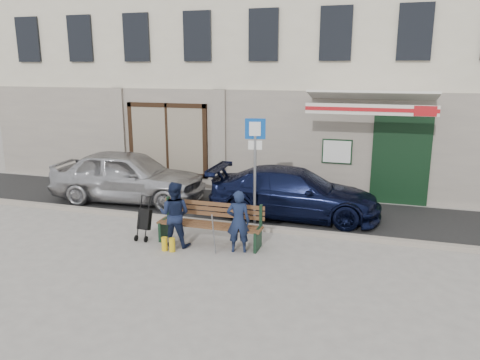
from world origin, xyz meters
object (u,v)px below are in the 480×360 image
at_px(car_navy, 294,193).
at_px(parking_sign, 255,155).
at_px(man, 238,221).
at_px(woman, 175,214).
at_px(car_silver, 128,176).
at_px(bench, 208,224).
at_px(stroller, 144,220).

bearing_deg(car_navy, parking_sign, 138.28).
bearing_deg(man, woman, -11.85).
distance_m(car_silver, woman, 3.98).
bearing_deg(bench, man, -17.52).
relative_size(car_silver, car_navy, 1.01).
bearing_deg(man, car_silver, -47.74).
height_order(car_silver, parking_sign, parking_sign).
xyz_separation_m(car_navy, man, (-0.68, -2.76, 0.03)).
bearing_deg(woman, car_silver, -48.30).
bearing_deg(stroller, woman, -7.02).
height_order(car_silver, bench, car_silver).
bearing_deg(woman, car_navy, -129.88).
xyz_separation_m(car_silver, bench, (3.45, -2.51, -0.31)).
bearing_deg(bench, parking_sign, 67.05).
bearing_deg(stroller, bench, 10.07).
relative_size(car_silver, man, 3.30).
relative_size(car_navy, stroller, 4.46).
height_order(car_navy, bench, car_navy).
xyz_separation_m(parking_sign, bench, (-0.66, -1.56, -1.34)).
xyz_separation_m(car_silver, woman, (2.80, -2.84, -0.04)).
bearing_deg(man, car_navy, -118.58).
bearing_deg(man, stroller, -17.11).
bearing_deg(parking_sign, car_silver, 155.36).
bearing_deg(car_silver, man, -126.74).
height_order(car_navy, parking_sign, parking_sign).
bearing_deg(car_silver, stroller, -147.54).
bearing_deg(bench, stroller, -174.18).
xyz_separation_m(parking_sign, woman, (-1.31, -1.88, -1.07)).
distance_m(car_navy, parking_sign, 1.70).
height_order(parking_sign, man, parking_sign).
bearing_deg(woman, bench, -156.64).
xyz_separation_m(parking_sign, stroller, (-2.16, -1.71, -1.35)).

